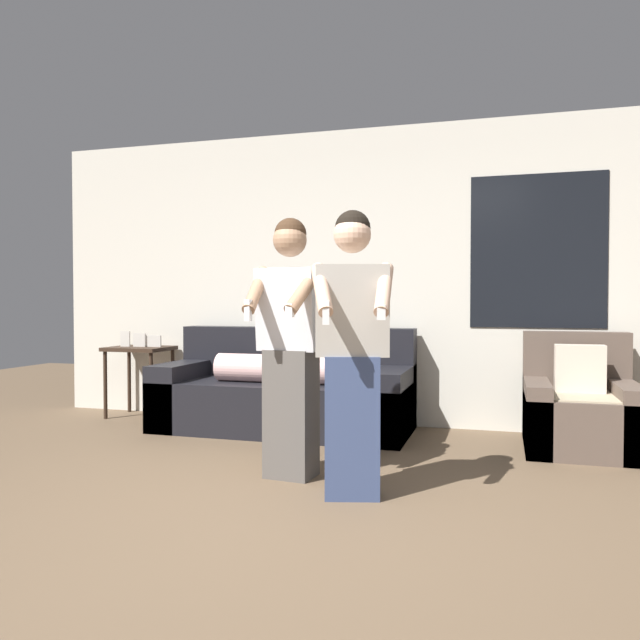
{
  "coord_description": "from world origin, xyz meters",
  "views": [
    {
      "loc": [
        1.01,
        -2.56,
        1.11
      ],
      "look_at": [
        -0.05,
        1.05,
        1.01
      ],
      "focal_mm": 35.0,
      "sensor_mm": 36.0,
      "label": 1
    }
  ],
  "objects_px": {
    "armchair": "(580,410)",
    "couch": "(285,394)",
    "person_right": "(352,352)",
    "person_left": "(290,345)",
    "side_table": "(140,356)"
  },
  "relations": [
    {
      "from": "side_table",
      "to": "person_right",
      "type": "xyz_separation_m",
      "value": [
        2.57,
        -1.86,
        0.24
      ]
    },
    {
      "from": "person_left",
      "to": "couch",
      "type": "bearing_deg",
      "value": 110.98
    },
    {
      "from": "person_left",
      "to": "armchair",
      "type": "bearing_deg",
      "value": 35.78
    },
    {
      "from": "couch",
      "to": "armchair",
      "type": "xyz_separation_m",
      "value": [
        2.39,
        -0.05,
        -0.02
      ]
    },
    {
      "from": "person_left",
      "to": "person_right",
      "type": "bearing_deg",
      "value": -30.43
    },
    {
      "from": "armchair",
      "to": "side_table",
      "type": "height_order",
      "value": "armchair"
    },
    {
      "from": "person_left",
      "to": "person_right",
      "type": "height_order",
      "value": "person_left"
    },
    {
      "from": "side_table",
      "to": "person_left",
      "type": "distance_m",
      "value": 2.64
    },
    {
      "from": "couch",
      "to": "person_left",
      "type": "xyz_separation_m",
      "value": [
        0.53,
        -1.39,
        0.53
      ]
    },
    {
      "from": "person_right",
      "to": "person_left",
      "type": "bearing_deg",
      "value": 149.57
    },
    {
      "from": "armchair",
      "to": "person_right",
      "type": "distance_m",
      "value": 2.2
    },
    {
      "from": "armchair",
      "to": "person_left",
      "type": "height_order",
      "value": "person_left"
    },
    {
      "from": "armchair",
      "to": "couch",
      "type": "bearing_deg",
      "value": 178.88
    },
    {
      "from": "armchair",
      "to": "person_right",
      "type": "relative_size",
      "value": 0.56
    },
    {
      "from": "side_table",
      "to": "person_right",
      "type": "relative_size",
      "value": 0.51
    }
  ]
}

